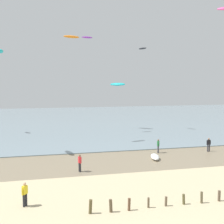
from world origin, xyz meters
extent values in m
cube|color=#84755B|center=(0.00, 18.73, 0.00)|extent=(120.00, 8.98, 0.01)
cube|color=gray|center=(0.00, 58.23, 0.05)|extent=(160.00, 70.00, 0.10)
cylinder|color=brown|center=(-3.22, 6.10, 0.47)|extent=(0.26, 0.24, 0.96)
cylinder|color=brown|center=(-1.88, 6.00, 0.44)|extent=(0.25, 0.22, 0.88)
cylinder|color=brown|center=(-0.61, 5.99, 0.42)|extent=(0.22, 0.22, 0.85)
cylinder|color=brown|center=(0.81, 6.10, 0.36)|extent=(0.16, 0.18, 0.73)
cylinder|color=brown|center=(2.10, 6.08, 0.34)|extent=(0.19, 0.17, 0.68)
cylinder|color=brown|center=(3.44, 6.07, 0.37)|extent=(0.21, 0.20, 0.75)
cylinder|color=brown|center=(4.79, 5.98, 0.41)|extent=(0.18, 0.19, 0.83)
cylinder|color=brown|center=(6.23, 6.01, 0.39)|extent=(0.21, 0.21, 0.79)
cylinder|color=#4C4C56|center=(7.84, 21.50, 0.44)|extent=(0.16, 0.16, 0.88)
cylinder|color=#4C4C56|center=(7.71, 21.32, 0.44)|extent=(0.16, 0.16, 0.88)
cube|color=#338C4C|center=(7.77, 21.41, 1.18)|extent=(0.39, 0.42, 0.60)
sphere|color=brown|center=(7.77, 21.41, 1.60)|extent=(0.22, 0.22, 0.22)
cylinder|color=#338C4C|center=(7.91, 21.61, 1.13)|extent=(0.09, 0.09, 0.52)
cylinder|color=#338C4C|center=(7.64, 21.21, 1.13)|extent=(0.09, 0.09, 0.52)
cylinder|color=#232328|center=(-2.69, 15.79, 0.44)|extent=(0.16, 0.16, 0.88)
cylinder|color=#232328|center=(-2.62, 15.58, 0.44)|extent=(0.16, 0.16, 0.88)
cube|color=red|center=(-2.66, 15.69, 1.18)|extent=(0.31, 0.41, 0.60)
sphere|color=brown|center=(-2.66, 15.69, 1.60)|extent=(0.22, 0.22, 0.22)
cylinder|color=red|center=(-2.72, 15.92, 1.13)|extent=(0.09, 0.09, 0.52)
cylinder|color=red|center=(-2.59, 15.46, 1.13)|extent=(0.09, 0.09, 0.52)
cylinder|color=#232328|center=(-7.38, 8.41, 0.44)|extent=(0.16, 0.16, 0.88)
cylinder|color=#232328|center=(-7.53, 8.25, 0.44)|extent=(0.16, 0.16, 0.88)
cube|color=yellow|center=(-7.45, 8.33, 1.18)|extent=(0.40, 0.42, 0.60)
sphere|color=tan|center=(-7.45, 8.33, 1.60)|extent=(0.22, 0.22, 0.22)
cylinder|color=yellow|center=(-7.29, 8.51, 1.13)|extent=(0.09, 0.09, 0.52)
cylinder|color=yellow|center=(-7.61, 8.15, 1.13)|extent=(0.09, 0.09, 0.52)
cylinder|color=#383842|center=(14.33, 20.64, 0.44)|extent=(0.16, 0.16, 0.88)
cylinder|color=#383842|center=(14.11, 20.65, 0.44)|extent=(0.16, 0.16, 0.88)
cube|color=black|center=(14.22, 20.65, 1.18)|extent=(0.37, 0.24, 0.60)
sphere|color=#9E7051|center=(14.22, 20.65, 1.60)|extent=(0.22, 0.22, 0.22)
cylinder|color=black|center=(14.46, 20.64, 1.13)|extent=(0.09, 0.09, 0.52)
cylinder|color=black|center=(13.98, 20.66, 1.13)|extent=(0.09, 0.09, 0.52)
ellipsoid|color=white|center=(6.26, 18.64, 0.25)|extent=(1.51, 2.69, 0.51)
ellipsoid|color=black|center=(11.78, 39.05, 14.71)|extent=(1.33, 2.03, 0.35)
ellipsoid|color=orange|center=(-1.79, 29.97, 14.95)|extent=(2.46, 1.37, 0.47)
ellipsoid|color=purple|center=(1.66, 37.93, 16.14)|extent=(1.95, 0.86, 0.32)
ellipsoid|color=#19B2B7|center=(7.72, 41.00, 8.36)|extent=(2.97, 2.77, 0.71)
camera|label=1|loc=(-6.36, -12.92, 8.53)|focal=48.69mm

